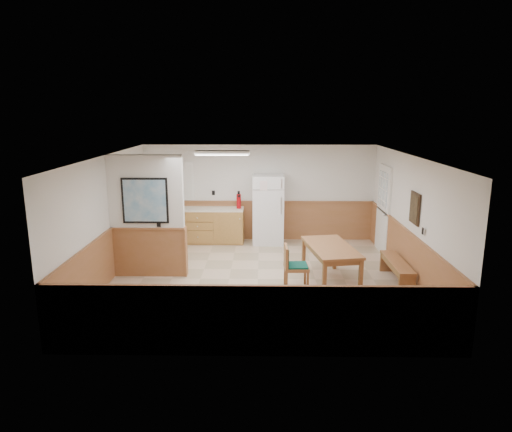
{
  "coord_description": "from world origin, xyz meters",
  "views": [
    {
      "loc": [
        0.09,
        -8.76,
        3.34
      ],
      "look_at": [
        -0.04,
        0.4,
        1.23
      ],
      "focal_mm": 32.0,
      "sensor_mm": 36.0,
      "label": 1
    }
  ],
  "objects_px": {
    "refrigerator": "(268,209)",
    "fire_extinguisher": "(239,201)",
    "dining_bench": "(397,266)",
    "dining_chair": "(292,264)",
    "dining_table": "(331,251)",
    "soap_bottle": "(178,204)"
  },
  "relations": [
    {
      "from": "dining_bench",
      "to": "soap_bottle",
      "type": "bearing_deg",
      "value": 149.83
    },
    {
      "from": "fire_extinguisher",
      "to": "soap_bottle",
      "type": "distance_m",
      "value": 1.55
    },
    {
      "from": "dining_table",
      "to": "soap_bottle",
      "type": "bearing_deg",
      "value": 131.95
    },
    {
      "from": "refrigerator",
      "to": "dining_table",
      "type": "height_order",
      "value": "refrigerator"
    },
    {
      "from": "dining_bench",
      "to": "soap_bottle",
      "type": "height_order",
      "value": "soap_bottle"
    },
    {
      "from": "refrigerator",
      "to": "dining_bench",
      "type": "relative_size",
      "value": 1.22
    },
    {
      "from": "dining_chair",
      "to": "fire_extinguisher",
      "type": "bearing_deg",
      "value": 108.24
    },
    {
      "from": "fire_extinguisher",
      "to": "soap_bottle",
      "type": "height_order",
      "value": "fire_extinguisher"
    },
    {
      "from": "refrigerator",
      "to": "dining_bench",
      "type": "bearing_deg",
      "value": -46.97
    },
    {
      "from": "refrigerator",
      "to": "dining_chair",
      "type": "height_order",
      "value": "refrigerator"
    },
    {
      "from": "dining_table",
      "to": "dining_bench",
      "type": "bearing_deg",
      "value": -9.95
    },
    {
      "from": "dining_chair",
      "to": "soap_bottle",
      "type": "distance_m",
      "value": 4.18
    },
    {
      "from": "refrigerator",
      "to": "fire_extinguisher",
      "type": "distance_m",
      "value": 0.79
    },
    {
      "from": "refrigerator",
      "to": "fire_extinguisher",
      "type": "height_order",
      "value": "refrigerator"
    },
    {
      "from": "refrigerator",
      "to": "dining_bench",
      "type": "distance_m",
      "value": 3.79
    },
    {
      "from": "dining_chair",
      "to": "soap_bottle",
      "type": "height_order",
      "value": "soap_bottle"
    },
    {
      "from": "dining_bench",
      "to": "dining_chair",
      "type": "relative_size",
      "value": 1.71
    },
    {
      "from": "refrigerator",
      "to": "fire_extinguisher",
      "type": "xyz_separation_m",
      "value": [
        -0.76,
        0.05,
        0.21
      ]
    },
    {
      "from": "fire_extinguisher",
      "to": "dining_bench",
      "type": "bearing_deg",
      "value": -34.14
    },
    {
      "from": "dining_bench",
      "to": "fire_extinguisher",
      "type": "bearing_deg",
      "value": 139.07
    },
    {
      "from": "dining_table",
      "to": "dining_chair",
      "type": "bearing_deg",
      "value": -166.48
    },
    {
      "from": "refrigerator",
      "to": "dining_table",
      "type": "distance_m",
      "value": 3.03
    }
  ]
}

